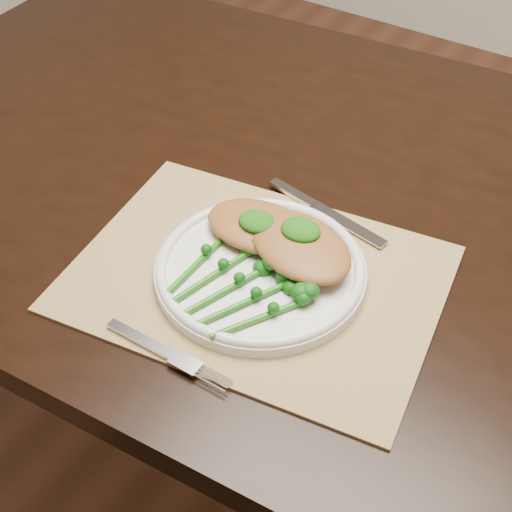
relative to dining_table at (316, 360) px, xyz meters
The scene contains 11 objects.
floor 0.38m from the dining_table, behind, with size 4.00×4.00×0.00m, color brown.
dining_table is the anchor object (origin of this frame).
placemat 0.42m from the dining_table, 88.40° to the right, with size 0.44×0.32×0.00m, color #9C7F4F.
dinner_plate 0.43m from the dining_table, 87.47° to the right, with size 0.26×0.26×0.02m.
knife 0.38m from the dining_table, 92.22° to the right, with size 0.19×0.05×0.01m.
fork 0.52m from the dining_table, 89.53° to the right, with size 0.16×0.02×0.01m.
chicken_fillet_left 0.43m from the dining_table, 100.14° to the right, with size 0.14×0.09×0.03m, color #935C2A.
chicken_fillet_right 0.44m from the dining_table, 75.39° to the right, with size 0.15×0.10×0.03m, color #935C2A.
pesto_dollop_left 0.45m from the dining_table, 98.34° to the right, with size 0.05×0.04×0.02m, color #0F4309.
pesto_dollop_right 0.45m from the dining_table, 76.72° to the right, with size 0.05×0.04×0.02m, color #0F4309.
broccolini_bundle 0.47m from the dining_table, 90.10° to the right, with size 0.17×0.19×0.04m.
Camera 1 is at (0.39, -0.70, 1.37)m, focal length 50.00 mm.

